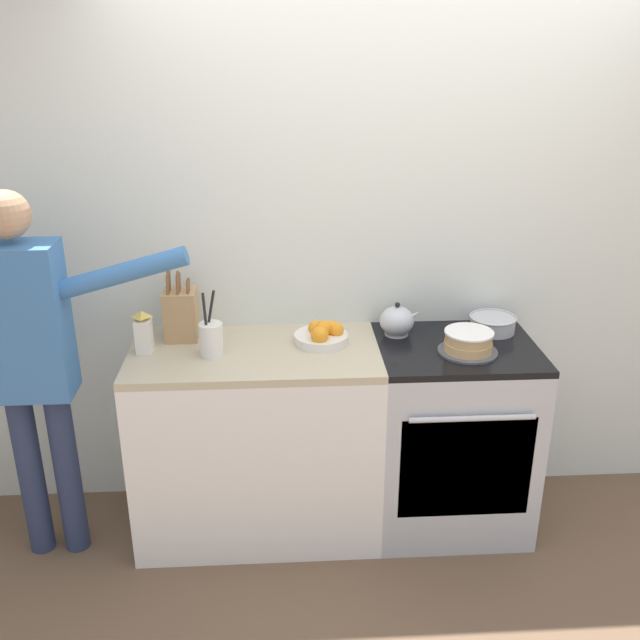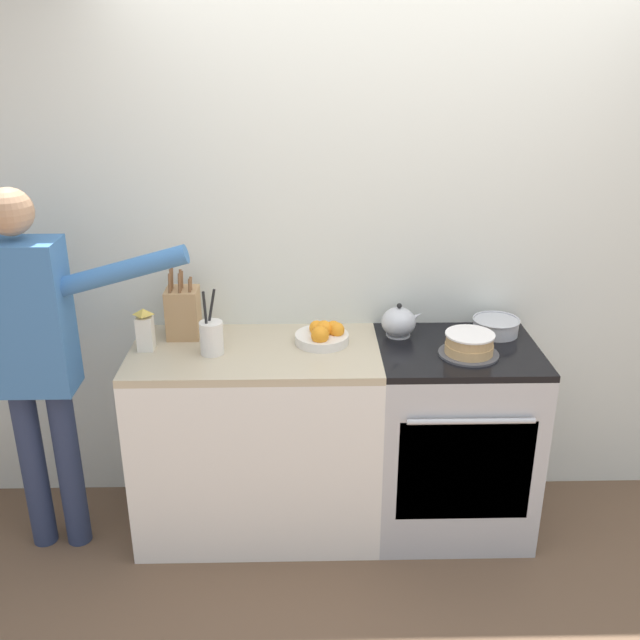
# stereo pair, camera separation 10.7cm
# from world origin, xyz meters

# --- Properties ---
(ground_plane) EXTENTS (16.00, 16.00, 0.00)m
(ground_plane) POSITION_xyz_m (0.00, 0.00, 0.00)
(ground_plane) COLOR brown
(wall_back) EXTENTS (8.00, 0.04, 2.60)m
(wall_back) POSITION_xyz_m (0.00, 0.61, 1.30)
(wall_back) COLOR silver
(wall_back) RESTS_ON ground_plane
(counter_cabinet) EXTENTS (1.11, 0.59, 0.92)m
(counter_cabinet) POSITION_xyz_m (-0.63, 0.30, 0.46)
(counter_cabinet) COLOR white
(counter_cabinet) RESTS_ON ground_plane
(stove_range) EXTENTS (0.71, 0.62, 0.92)m
(stove_range) POSITION_xyz_m (0.28, 0.29, 0.46)
(stove_range) COLOR #B7BABF
(stove_range) RESTS_ON ground_plane
(layer_cake) EXTENTS (0.26, 0.26, 0.10)m
(layer_cake) POSITION_xyz_m (0.30, 0.22, 0.97)
(layer_cake) COLOR #4C4C51
(layer_cake) RESTS_ON stove_range
(tea_kettle) EXTENTS (0.19, 0.16, 0.16)m
(tea_kettle) POSITION_xyz_m (0.02, 0.44, 0.99)
(tea_kettle) COLOR #B7BABF
(tea_kettle) RESTS_ON stove_range
(mixing_bowl) EXTENTS (0.22, 0.22, 0.08)m
(mixing_bowl) POSITION_xyz_m (0.48, 0.45, 0.96)
(mixing_bowl) COLOR #B7BABF
(mixing_bowl) RESTS_ON stove_range
(knife_block) EXTENTS (0.15, 0.14, 0.33)m
(knife_block) POSITION_xyz_m (-0.97, 0.45, 1.04)
(knife_block) COLOR tan
(knife_block) RESTS_ON counter_cabinet
(utensil_crock) EXTENTS (0.10, 0.10, 0.29)m
(utensil_crock) POSITION_xyz_m (-0.82, 0.26, 1.00)
(utensil_crock) COLOR silver
(utensil_crock) RESTS_ON counter_cabinet
(fruit_bowl) EXTENTS (0.24, 0.24, 0.11)m
(fruit_bowl) POSITION_xyz_m (-0.33, 0.36, 0.96)
(fruit_bowl) COLOR silver
(fruit_bowl) RESTS_ON counter_cabinet
(milk_carton) EXTENTS (0.07, 0.07, 0.19)m
(milk_carton) POSITION_xyz_m (-1.11, 0.31, 1.02)
(milk_carton) COLOR white
(milk_carton) RESTS_ON counter_cabinet
(person_baker) EXTENTS (0.94, 0.20, 1.67)m
(person_baker) POSITION_xyz_m (-1.55, 0.18, 1.00)
(person_baker) COLOR #283351
(person_baker) RESTS_ON ground_plane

